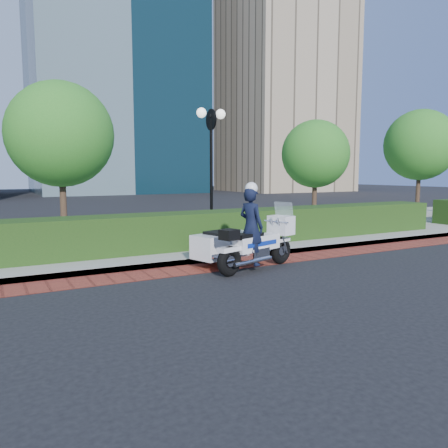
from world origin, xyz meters
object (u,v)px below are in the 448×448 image
lamppost (211,152)px  tree_b (60,135)px  tree_d (420,145)px  tree_c (315,154)px  police_motorcycle (242,239)px

lamppost → tree_b: 4.71m
tree_b → lamppost: bearing=-16.1°
tree_b → tree_d: tree_d is taller
lamppost → tree_d: (12.00, 1.30, 0.65)m
tree_c → tree_b: bearing=180.0°
tree_b → tree_d: size_ratio=0.95×
lamppost → police_motorcycle: (-1.27, -4.13, -2.25)m
tree_c → tree_d: 6.52m
tree_c → tree_d: size_ratio=0.83×
tree_d → police_motorcycle: bearing=-157.7°
tree_b → police_motorcycle: tree_b is taller
lamppost → tree_c: 5.65m
lamppost → police_motorcycle: lamppost is taller
lamppost → tree_c: tree_c is taller
tree_b → tree_d: (16.50, 0.00, 0.18)m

